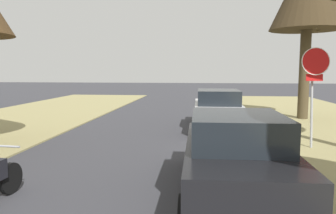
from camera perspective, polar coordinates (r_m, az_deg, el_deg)
The scene contains 3 objects.
stop_sign_far at distance 10.50m, azimuth 24.18°, elevation 4.98°, with size 0.81×0.38×2.96m.
parked_sedan_black at distance 6.31m, azimuth 11.66°, elevation -8.67°, with size 2.01×4.43×1.57m.
parked_sedan_white at distance 13.31m, azimuth 8.66°, elevation -0.65°, with size 2.01×4.43×1.57m.
Camera 1 is at (1.60, 0.49, 2.36)m, focal length 34.97 mm.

